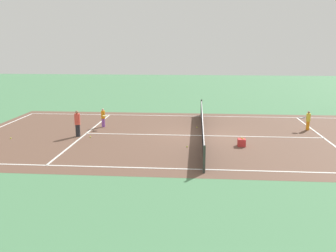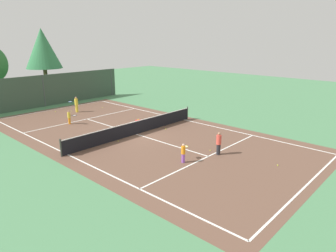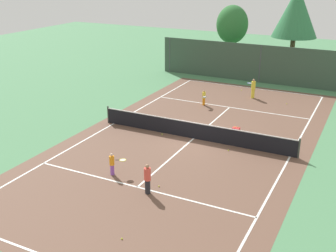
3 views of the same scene
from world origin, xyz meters
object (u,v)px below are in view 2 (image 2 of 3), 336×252
player_2 (219,143)px  player_3 (70,117)px  ball_crate (139,122)px  tennis_ball_2 (210,150)px  tennis_ball_0 (102,108)px  tennis_ball_4 (278,165)px  player_1 (183,152)px  tennis_ball_6 (71,111)px  tennis_ball_3 (118,141)px  player_0 (76,104)px  tennis_ball_1 (55,112)px  tennis_ball_5 (166,129)px

player_2 → player_3: player_2 is taller
ball_crate → player_3: bearing=132.1°
tennis_ball_2 → ball_crate: bearing=82.2°
tennis_ball_0 → tennis_ball_4: 19.06m
player_1 → tennis_ball_0: (5.10, 14.80, -0.55)m
tennis_ball_4 → tennis_ball_6: bearing=92.5°
tennis_ball_3 → player_0: bearing=74.3°
ball_crate → tennis_ball_1: (-2.47, 9.02, -0.15)m
tennis_ball_2 → player_1: bearing=178.2°
player_2 → tennis_ball_2: size_ratio=21.26×
player_3 → tennis_ball_2: (2.68, -11.97, -0.55)m
player_3 → tennis_ball_1: size_ratio=16.73×
player_3 → tennis_ball_2: 12.28m
player_3 → tennis_ball_1: player_3 is taller
player_1 → tennis_ball_6: 16.01m
tennis_ball_1 → tennis_ball_4: 21.00m
tennis_ball_3 → tennis_ball_4: same height
tennis_ball_1 → tennis_ball_2: (1.39, -16.83, 0.00)m
tennis_ball_0 → tennis_ball_6: bearing=159.9°
player_2 → tennis_ball_5: bearing=74.0°
tennis_ball_5 → tennis_ball_6: 10.89m
player_1 → player_2: size_ratio=0.80×
player_3 → tennis_ball_3: size_ratio=16.73×
player_3 → ball_crate: player_3 is taller
tennis_ball_1 → tennis_ball_6: bearing=-39.0°
player_1 → tennis_ball_2: bearing=-1.8°
tennis_ball_3 → tennis_ball_4: 10.29m
tennis_ball_6 → tennis_ball_3: bearing=-103.6°
player_1 → tennis_ball_0: size_ratio=16.92×
tennis_ball_0 → tennis_ball_5: size_ratio=1.00×
player_2 → tennis_ball_5: 6.18m
tennis_ball_1 → ball_crate: bearing=-74.7°
player_1 → tennis_ball_0: player_1 is taller
player_2 → player_3: 12.93m
player_1 → tennis_ball_6: size_ratio=16.92×
player_2 → player_3: (-2.50, 12.69, -0.14)m
ball_crate → tennis_ball_4: ball_crate is taller
player_1 → tennis_ball_0: 15.67m
player_1 → tennis_ball_1: player_1 is taller
player_2 → tennis_ball_2: bearing=75.9°
ball_crate → tennis_ball_3: 4.40m
player_2 → tennis_ball_5: size_ratio=21.26×
player_1 → tennis_ball_2: player_1 is taller
ball_crate → tennis_ball_0: 7.23m
player_0 → ball_crate: bearing=-81.4°
tennis_ball_2 → tennis_ball_4: size_ratio=1.00×
player_0 → tennis_ball_2: size_ratio=22.26×
tennis_ball_4 → player_1: bearing=127.0°
tennis_ball_4 → tennis_ball_1: bearing=95.5°
player_3 → tennis_ball_4: 16.39m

